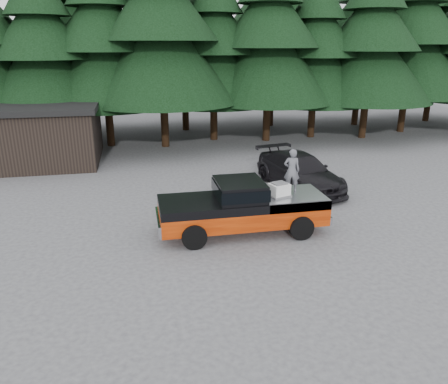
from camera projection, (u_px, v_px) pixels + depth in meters
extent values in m
plane|color=#464649|center=(226.00, 235.00, 15.36)|extent=(120.00, 120.00, 0.00)
cube|color=black|center=(240.00, 189.00, 15.08)|extent=(1.66, 1.90, 0.59)
cube|color=silver|center=(279.00, 190.00, 15.19)|extent=(0.77, 0.70, 0.44)
imported|color=#54555C|center=(292.00, 171.00, 15.51)|extent=(0.64, 0.49, 1.57)
imported|color=black|center=(300.00, 172.00, 20.14)|extent=(3.23, 5.79, 1.59)
cube|color=black|center=(24.00, 136.00, 24.29)|extent=(8.00, 6.00, 3.00)
cube|color=black|center=(19.00, 106.00, 23.76)|extent=(8.40, 6.40, 0.30)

